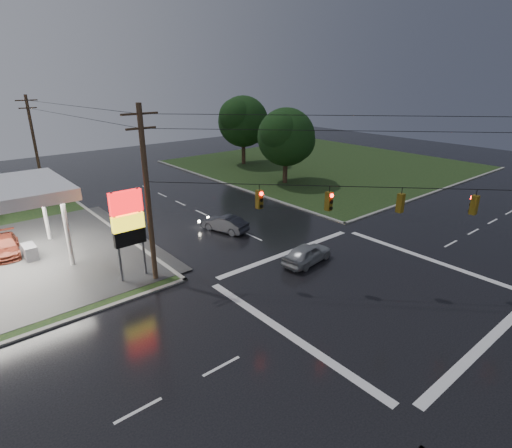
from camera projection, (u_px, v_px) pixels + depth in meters
ground at (367, 289)px, 24.73m from camera, size 120.00×120.00×0.00m
grass_ne at (325, 164)px, 59.03m from camera, size 36.00×36.00×0.08m
pylon_sign at (128, 221)px, 24.58m from camera, size 2.00×0.35×6.00m
utility_pole_nw at (147, 194)px, 23.87m from camera, size 2.20×0.32×11.00m
utility_pole_n at (34, 142)px, 44.46m from camera, size 2.20×0.32×10.50m
traffic_signals at (378, 187)px, 22.46m from camera, size 26.87×26.87×1.47m
tree_ne_near at (287, 137)px, 47.10m from camera, size 7.99×6.80×8.98m
tree_ne_far at (244, 122)px, 57.32m from camera, size 8.46×7.20×9.80m
car_north at (225, 223)px, 33.64m from camera, size 2.63×4.41×1.37m
car_crossing at (307, 254)px, 27.90m from camera, size 4.36×2.22×1.42m
car_pump at (5, 246)px, 29.23m from camera, size 2.43×4.77×1.33m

